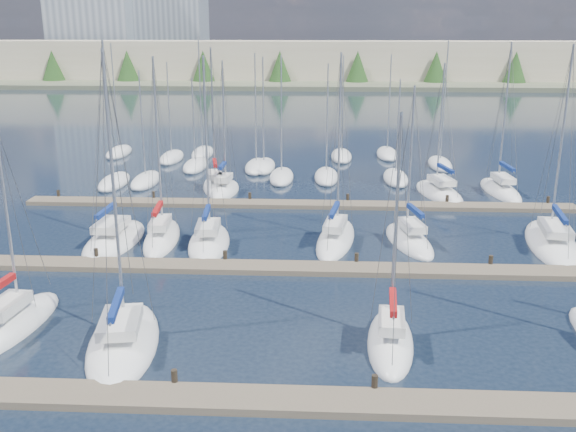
{
  "coord_description": "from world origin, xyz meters",
  "views": [
    {
      "loc": [
        1.72,
        -19.58,
        14.15
      ],
      "look_at": [
        0.0,
        14.0,
        4.0
      ],
      "focal_mm": 40.0,
      "sensor_mm": 36.0,
      "label": 1
    }
  ],
  "objects_px": {
    "sailboat_n": "(215,186)",
    "sailboat_i": "(162,238)",
    "sailboat_l": "(409,241)",
    "sailboat_b": "(13,325)",
    "sailboat_h": "(114,240)",
    "sailboat_r": "(500,190)",
    "sailboat_d": "(390,341)",
    "sailboat_j": "(209,242)",
    "sailboat_k": "(336,239)",
    "sailboat_c": "(123,342)",
    "sailboat_o": "(225,190)",
    "sailboat_q": "(439,193)",
    "sailboat_m": "(552,243)"
  },
  "relations": [
    {
      "from": "sailboat_h",
      "to": "sailboat_r",
      "type": "distance_m",
      "value": 32.95
    },
    {
      "from": "sailboat_d",
      "to": "sailboat_i",
      "type": "height_order",
      "value": "sailboat_i"
    },
    {
      "from": "sailboat_c",
      "to": "sailboat_j",
      "type": "bearing_deg",
      "value": 74.39
    },
    {
      "from": "sailboat_o",
      "to": "sailboat_i",
      "type": "distance_m",
      "value": 13.25
    },
    {
      "from": "sailboat_l",
      "to": "sailboat_d",
      "type": "xyz_separation_m",
      "value": [
        -2.7,
        -14.32,
        0.01
      ]
    },
    {
      "from": "sailboat_m",
      "to": "sailboat_j",
      "type": "relative_size",
      "value": 1.05
    },
    {
      "from": "sailboat_d",
      "to": "sailboat_j",
      "type": "bearing_deg",
      "value": 133.55
    },
    {
      "from": "sailboat_d",
      "to": "sailboat_r",
      "type": "xyz_separation_m",
      "value": [
        12.37,
        28.27,
        -0.0
      ]
    },
    {
      "from": "sailboat_o",
      "to": "sailboat_m",
      "type": "xyz_separation_m",
      "value": [
        23.7,
        -12.73,
        -0.03
      ]
    },
    {
      "from": "sailboat_q",
      "to": "sailboat_l",
      "type": "bearing_deg",
      "value": -119.83
    },
    {
      "from": "sailboat_r",
      "to": "sailboat_q",
      "type": "height_order",
      "value": "sailboat_r"
    },
    {
      "from": "sailboat_k",
      "to": "sailboat_j",
      "type": "distance_m",
      "value": 8.5
    },
    {
      "from": "sailboat_h",
      "to": "sailboat_m",
      "type": "relative_size",
      "value": 1.02
    },
    {
      "from": "sailboat_m",
      "to": "sailboat_i",
      "type": "xyz_separation_m",
      "value": [
        -26.08,
        -0.3,
        0.02
      ]
    },
    {
      "from": "sailboat_h",
      "to": "sailboat_i",
      "type": "bearing_deg",
      "value": 12.47
    },
    {
      "from": "sailboat_n",
      "to": "sailboat_i",
      "type": "distance_m",
      "value": 14.37
    },
    {
      "from": "sailboat_i",
      "to": "sailboat_q",
      "type": "height_order",
      "value": "sailboat_i"
    },
    {
      "from": "sailboat_d",
      "to": "sailboat_c",
      "type": "distance_m",
      "value": 12.22
    },
    {
      "from": "sailboat_n",
      "to": "sailboat_c",
      "type": "height_order",
      "value": "sailboat_c"
    },
    {
      "from": "sailboat_i",
      "to": "sailboat_c",
      "type": "xyz_separation_m",
      "value": [
        1.79,
        -14.72,
        -0.02
      ]
    },
    {
      "from": "sailboat_j",
      "to": "sailboat_c",
      "type": "height_order",
      "value": "sailboat_c"
    },
    {
      "from": "sailboat_n",
      "to": "sailboat_b",
      "type": "distance_m",
      "value": 28.1
    },
    {
      "from": "sailboat_c",
      "to": "sailboat_r",
      "type": "xyz_separation_m",
      "value": [
        24.57,
        28.94,
        0.01
      ]
    },
    {
      "from": "sailboat_l",
      "to": "sailboat_b",
      "type": "distance_m",
      "value": 24.76
    },
    {
      "from": "sailboat_d",
      "to": "sailboat_k",
      "type": "distance_m",
      "value": 14.64
    },
    {
      "from": "sailboat_d",
      "to": "sailboat_j",
      "type": "distance_m",
      "value": 17.05
    },
    {
      "from": "sailboat_d",
      "to": "sailboat_q",
      "type": "bearing_deg",
      "value": 80.72
    },
    {
      "from": "sailboat_d",
      "to": "sailboat_h",
      "type": "xyz_separation_m",
      "value": [
        -17.08,
        13.51,
        -0.01
      ]
    },
    {
      "from": "sailboat_b",
      "to": "sailboat_q",
      "type": "bearing_deg",
      "value": 52.68
    },
    {
      "from": "sailboat_h",
      "to": "sailboat_r",
      "type": "xyz_separation_m",
      "value": [
        29.45,
        14.77,
        0.01
      ]
    },
    {
      "from": "sailboat_q",
      "to": "sailboat_r",
      "type": "bearing_deg",
      "value": -0.85
    },
    {
      "from": "sailboat_i",
      "to": "sailboat_j",
      "type": "bearing_deg",
      "value": -17.43
    },
    {
      "from": "sailboat_k",
      "to": "sailboat_j",
      "type": "height_order",
      "value": "sailboat_k"
    },
    {
      "from": "sailboat_b",
      "to": "sailboat_h",
      "type": "bearing_deg",
      "value": 91.74
    },
    {
      "from": "sailboat_n",
      "to": "sailboat_h",
      "type": "relative_size",
      "value": 0.93
    },
    {
      "from": "sailboat_k",
      "to": "sailboat_o",
      "type": "bearing_deg",
      "value": 135.39
    },
    {
      "from": "sailboat_n",
      "to": "sailboat_m",
      "type": "relative_size",
      "value": 0.95
    },
    {
      "from": "sailboat_j",
      "to": "sailboat_q",
      "type": "distance_m",
      "value": 22.38
    },
    {
      "from": "sailboat_k",
      "to": "sailboat_b",
      "type": "xyz_separation_m",
      "value": [
        -15.82,
        -13.69,
        -0.01
      ]
    },
    {
      "from": "sailboat_d",
      "to": "sailboat_r",
      "type": "distance_m",
      "value": 30.86
    },
    {
      "from": "sailboat_o",
      "to": "sailboat_b",
      "type": "distance_m",
      "value": 27.08
    },
    {
      "from": "sailboat_l",
      "to": "sailboat_r",
      "type": "bearing_deg",
      "value": 43.74
    },
    {
      "from": "sailboat_k",
      "to": "sailboat_c",
      "type": "relative_size",
      "value": 0.94
    },
    {
      "from": "sailboat_m",
      "to": "sailboat_c",
      "type": "xyz_separation_m",
      "value": [
        -24.29,
        -15.02,
        0.0
      ]
    },
    {
      "from": "sailboat_n",
      "to": "sailboat_m",
      "type": "xyz_separation_m",
      "value": [
        24.72,
        -14.0,
        -0.03
      ]
    },
    {
      "from": "sailboat_n",
      "to": "sailboat_c",
      "type": "xyz_separation_m",
      "value": [
        0.43,
        -29.02,
        -0.03
      ]
    },
    {
      "from": "sailboat_n",
      "to": "sailboat_k",
      "type": "relative_size",
      "value": 0.98
    },
    {
      "from": "sailboat_d",
      "to": "sailboat_c",
      "type": "height_order",
      "value": "sailboat_c"
    },
    {
      "from": "sailboat_n",
      "to": "sailboat_j",
      "type": "distance_m",
      "value": 15.17
    },
    {
      "from": "sailboat_d",
      "to": "sailboat_q",
      "type": "relative_size",
      "value": 0.96
    }
  ]
}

